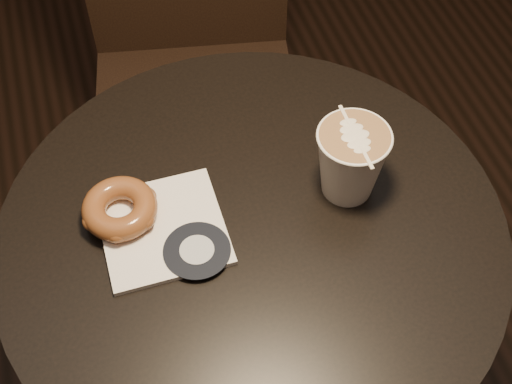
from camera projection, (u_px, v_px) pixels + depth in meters
cafe_table at (252, 297)px, 1.13m from camera, size 0.70×0.70×0.75m
chair at (191, 34)px, 1.45m from camera, size 0.49×0.49×1.05m
pastry_bag at (163, 229)px, 0.96m from camera, size 0.16×0.16×0.01m
doughnut at (120, 208)px, 0.96m from camera, size 0.10×0.10×0.03m
latte_cup at (350, 163)px, 0.97m from camera, size 0.10×0.10×0.11m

